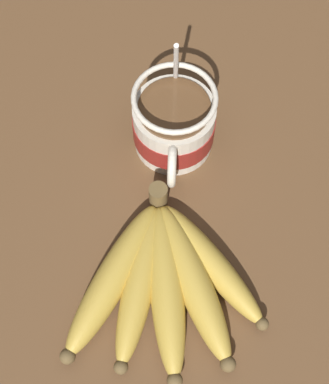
% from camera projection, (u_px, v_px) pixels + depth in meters
% --- Properties ---
extents(table, '(1.18, 1.18, 0.03)m').
position_uv_depth(table, '(198.00, 218.00, 0.60)').
color(table, brown).
rests_on(table, ground).
extents(coffee_mug, '(0.14, 0.09, 0.15)m').
position_uv_depth(coffee_mug, '(174.00, 125.00, 0.59)').
color(coffee_mug, beige).
rests_on(coffee_mug, table).
extents(banana_bunch, '(0.20, 0.21, 0.04)m').
position_uv_depth(banana_bunch, '(162.00, 279.00, 0.53)').
color(banana_bunch, brown).
rests_on(banana_bunch, table).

